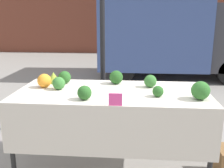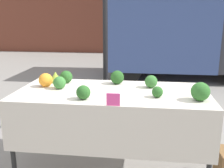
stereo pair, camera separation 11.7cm
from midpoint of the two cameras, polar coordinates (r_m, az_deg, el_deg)
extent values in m
plane|color=gray|center=(3.26, 1.07, -17.16)|extent=(40.00, 40.00, 0.00)
cylinder|color=black|center=(3.74, -0.55, 8.41)|extent=(0.07, 0.07, 2.63)
cube|color=#384C84|center=(7.64, 10.73, 12.71)|extent=(2.86, 2.09, 2.40)
cylinder|color=black|center=(8.92, 22.83, 4.50)|extent=(0.66, 0.22, 0.66)
cylinder|color=black|center=(6.92, 4.16, 2.99)|extent=(0.66, 0.22, 0.66)
cylinder|color=black|center=(8.60, 4.79, 5.25)|extent=(0.66, 0.22, 0.66)
cube|color=beige|center=(2.89, 1.16, -1.83)|extent=(2.10, 0.99, 0.03)
cube|color=beige|center=(2.53, -0.08, -10.77)|extent=(2.10, 0.01, 0.50)
cylinder|color=black|center=(2.94, -19.89, -12.02)|extent=(0.05, 0.05, 0.88)
cylinder|color=black|center=(2.74, 21.80, -14.27)|extent=(0.05, 0.05, 0.88)
cylinder|color=black|center=(3.67, -13.78, -6.16)|extent=(0.05, 0.05, 0.88)
cylinder|color=black|center=(3.51, 18.35, -7.47)|extent=(0.05, 0.05, 0.88)
sphere|color=orange|center=(3.13, -13.22, 0.85)|extent=(0.16, 0.16, 0.16)
cone|color=#93B238|center=(3.33, -11.24, 1.53)|extent=(0.16, 0.16, 0.13)
sphere|color=#387533|center=(3.01, -10.28, 0.28)|extent=(0.14, 0.14, 0.14)
sphere|color=#285B23|center=(2.60, -4.98, -1.83)|extent=(0.14, 0.14, 0.14)
sphere|color=#336B2D|center=(3.05, 9.59, 0.54)|extent=(0.15, 0.15, 0.15)
sphere|color=#23511E|center=(3.18, 2.19, 1.47)|extent=(0.16, 0.16, 0.16)
sphere|color=#285B23|center=(3.26, -8.95, 1.54)|extent=(0.15, 0.15, 0.15)
sphere|color=#2D6628|center=(2.70, 19.87, -1.56)|extent=(0.18, 0.18, 0.18)
sphere|color=#285B23|center=(2.70, 11.08, -1.71)|extent=(0.11, 0.11, 0.11)
cube|color=#EF4793|center=(2.40, 1.65, -3.42)|extent=(0.13, 0.01, 0.12)
camera|label=1|loc=(0.06, -88.84, 0.30)|focal=42.00mm
camera|label=2|loc=(0.06, 91.16, -0.30)|focal=42.00mm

